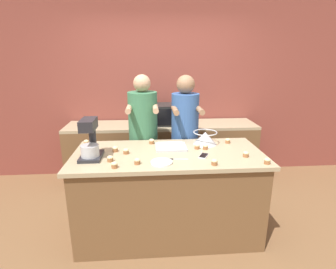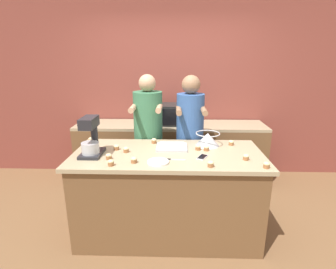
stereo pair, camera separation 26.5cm
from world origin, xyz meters
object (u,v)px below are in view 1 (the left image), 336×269
at_px(cupcake_0, 246,154).
at_px(cupcake_4, 205,147).
at_px(small_plate, 162,162).
at_px(cupcake_11, 267,161).
at_px(mixing_bowl, 205,138).
at_px(cupcake_12, 114,165).
at_px(person_right, 185,138).
at_px(cupcake_10, 228,141).
at_px(cupcake_5, 110,159).
at_px(stand_mixer, 90,141).
at_px(cell_phone, 204,156).
at_px(microwave_oven, 163,114).
at_px(baking_tray, 171,147).
at_px(cupcake_3, 126,151).
at_px(cupcake_6, 137,161).
at_px(cupcake_1, 152,141).
at_px(person_left, 143,139).
at_px(knife, 175,159).
at_px(cupcake_8, 197,146).
at_px(cupcake_9, 115,149).
at_px(cupcake_7, 214,162).
at_px(cupcake_2, 86,142).

bearing_deg(cupcake_0, cupcake_4, 144.78).
relative_size(small_plate, cupcake_11, 3.50).
height_order(mixing_bowl, cupcake_12, mixing_bowl).
bearing_deg(person_right, cupcake_10, -40.17).
xyz_separation_m(person_right, cupcake_5, (-0.81, -0.82, 0.08)).
xyz_separation_m(stand_mixer, cell_phone, (1.09, -0.04, -0.16)).
bearing_deg(microwave_oven, baking_tray, -88.86).
distance_m(stand_mixer, cell_phone, 1.10).
distance_m(cupcake_3, cupcake_6, 0.30).
bearing_deg(cupcake_10, cell_phone, -132.73).
relative_size(cupcake_5, cupcake_6, 1.00).
distance_m(cupcake_1, cupcake_10, 0.86).
bearing_deg(cupcake_4, person_right, 104.46).
relative_size(stand_mixer, cupcake_1, 6.72).
distance_m(cupcake_1, cupcake_5, 0.63).
relative_size(person_left, small_plate, 8.28).
bearing_deg(cupcake_3, stand_mixer, -166.12).
xyz_separation_m(mixing_bowl, cell_phone, (-0.09, -0.37, -0.07)).
distance_m(microwave_oven, cupcake_4, 1.27).
bearing_deg(cupcake_1, baking_tray, -39.01).
xyz_separation_m(mixing_bowl, cupcake_11, (0.45, -0.60, -0.05)).
xyz_separation_m(person_right, cupcake_4, (0.14, -0.55, 0.08)).
distance_m(person_right, cupcake_5, 1.16).
height_order(baking_tray, small_plate, baking_tray).
xyz_separation_m(cupcake_3, cupcake_4, (0.82, 0.08, 0.00)).
xyz_separation_m(cell_phone, knife, (-0.29, -0.06, -0.00)).
bearing_deg(cupcake_8, baking_tray, 171.12).
height_order(knife, cupcake_12, cupcake_12).
height_order(baking_tray, cupcake_10, cupcake_10).
bearing_deg(cupcake_1, cupcake_8, -23.42).
bearing_deg(knife, cell_phone, 12.11).
bearing_deg(cupcake_9, small_plate, -36.57).
height_order(cupcake_3, cupcake_4, same).
xyz_separation_m(cupcake_10, cupcake_11, (0.18, -0.61, 0.00)).
height_order(knife, cupcake_6, cupcake_6).
bearing_deg(person_right, cupcake_11, -57.72).
bearing_deg(baking_tray, small_plate, -106.39).
distance_m(cupcake_7, cupcake_10, 0.68).
bearing_deg(mixing_bowl, cupcake_4, -100.32).
relative_size(stand_mixer, cupcake_2, 6.72).
relative_size(cupcake_0, cupcake_11, 1.00).
bearing_deg(cupcake_0, knife, -178.69).
xyz_separation_m(cupcake_1, cupcake_6, (-0.14, -0.58, 0.00)).
distance_m(stand_mixer, cupcake_6, 0.51).
xyz_separation_m(knife, cupcake_9, (-0.59, 0.26, 0.03)).
relative_size(person_right, cupcake_0, 28.81).
height_order(stand_mixer, mixing_bowl, stand_mixer).
relative_size(baking_tray, cell_phone, 2.03).
xyz_separation_m(microwave_oven, cupcake_9, (-0.56, -1.21, -0.10)).
distance_m(cupcake_11, cupcake_12, 1.37).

